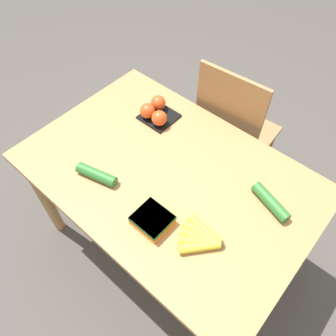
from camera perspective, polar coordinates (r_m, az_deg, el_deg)
ground_plane at (r=2.12m, az=-0.00°, el=-12.76°), size 12.00×12.00×0.00m
dining_table at (r=1.56m, az=-0.00°, el=-2.88°), size 1.32×0.88×0.74m
chair at (r=2.01m, az=11.14°, el=6.10°), size 0.44×0.43×0.98m
banana_bunch at (r=1.30m, az=5.87°, el=-12.03°), size 0.18×0.17×0.04m
tomato_pack at (r=1.69m, az=-2.16°, el=9.79°), size 0.17×0.17×0.09m
carrot_bag at (r=1.32m, az=-2.73°, el=-8.95°), size 0.14×0.13×0.05m
cucumber_near at (r=1.43m, az=17.42°, el=-5.64°), size 0.20×0.11×0.05m
cucumber_far at (r=1.47m, az=-12.34°, el=-1.13°), size 0.20×0.10×0.05m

